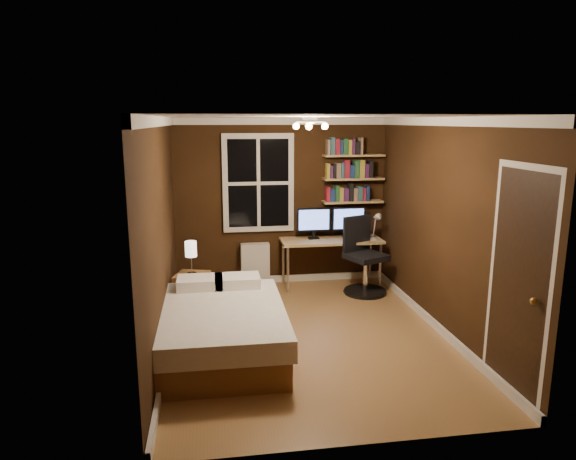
{
  "coord_description": "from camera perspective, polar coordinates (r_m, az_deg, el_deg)",
  "views": [
    {
      "loc": [
        -1.06,
        -5.51,
        2.45
      ],
      "look_at": [
        -0.15,
        0.45,
        1.17
      ],
      "focal_mm": 32.0,
      "sensor_mm": 36.0,
      "label": 1
    }
  ],
  "objects": [
    {
      "name": "wall_left",
      "position": [
        5.66,
        -13.95,
        -0.62
      ],
      "size": [
        0.04,
        4.2,
        2.5
      ],
      "primitive_type": "cube",
      "color": "black",
      "rests_on": "ground"
    },
    {
      "name": "nightstand",
      "position": [
        6.89,
        -10.55,
        -6.83
      ],
      "size": [
        0.5,
        0.5,
        0.51
      ],
      "primitive_type": "cube",
      "rotation": [
        0.0,
        0.0,
        -0.29
      ],
      "color": "brown",
      "rests_on": "ground"
    },
    {
      "name": "ceiling_fixture",
      "position": [
        5.51,
        2.46,
        11.45
      ],
      "size": [
        0.44,
        0.44,
        0.18
      ],
      "primitive_type": null,
      "color": "beige",
      "rests_on": "ceiling"
    },
    {
      "name": "bookshelf_lower",
      "position": [
        7.88,
        7.19,
        3.14
      ],
      "size": [
        0.92,
        0.22,
        0.03
      ],
      "primitive_type": "cube",
      "color": "tan",
      "rests_on": "wall_back"
    },
    {
      "name": "books_row_middle",
      "position": [
        7.82,
        7.28,
        6.61
      ],
      "size": [
        0.66,
        0.16,
        0.23
      ],
      "primitive_type": null,
      "color": "navy",
      "rests_on": "bookshelf_middle"
    },
    {
      "name": "office_chair",
      "position": [
        7.51,
        8.37,
        -3.69
      ],
      "size": [
        0.65,
        0.65,
        1.11
      ],
      "rotation": [
        0.0,
        0.0,
        0.41
      ],
      "color": "black",
      "rests_on": "ground"
    },
    {
      "name": "radiator",
      "position": [
        7.82,
        -3.67,
        -3.82
      ],
      "size": [
        0.43,
        0.15,
        0.65
      ],
      "primitive_type": "cube",
      "color": "silver",
      "rests_on": "ground"
    },
    {
      "name": "window",
      "position": [
        7.66,
        -3.32,
        5.22
      ],
      "size": [
        1.06,
        0.06,
        1.46
      ],
      "primitive_type": "cube",
      "color": "silver",
      "rests_on": "wall_back"
    },
    {
      "name": "ceiling",
      "position": [
        5.61,
        2.27,
        12.48
      ],
      "size": [
        3.2,
        4.2,
        0.02
      ],
      "primitive_type": "cube",
      "color": "white",
      "rests_on": "wall_back"
    },
    {
      "name": "monitor_left",
      "position": [
        7.68,
        2.88,
        0.74
      ],
      "size": [
        0.51,
        0.12,
        0.47
      ],
      "primitive_type": null,
      "color": "black",
      "rests_on": "desk"
    },
    {
      "name": "bed",
      "position": [
        5.65,
        -7.53,
        -10.78
      ],
      "size": [
        1.38,
        1.91,
        0.64
      ],
      "rotation": [
        0.0,
        0.0,
        -0.01
      ],
      "color": "brown",
      "rests_on": "ground"
    },
    {
      "name": "desk_lamp",
      "position": [
        7.69,
        9.77,
        0.47
      ],
      "size": [
        0.14,
        0.32,
        0.44
      ],
      "primitive_type": null,
      "color": "silver",
      "rests_on": "desk"
    },
    {
      "name": "monitor_right",
      "position": [
        7.81,
        6.73,
        0.85
      ],
      "size": [
        0.51,
        0.12,
        0.47
      ],
      "primitive_type": null,
      "color": "black",
      "rests_on": "desk"
    },
    {
      "name": "books_row_upper",
      "position": [
        7.8,
        7.35,
        9.17
      ],
      "size": [
        0.54,
        0.16,
        0.23
      ],
      "primitive_type": null,
      "color": "#245430",
      "rests_on": "bookshelf_upper"
    },
    {
      "name": "wall_back",
      "position": [
        7.78,
        -0.74,
        3.11
      ],
      "size": [
        3.2,
        0.04,
        2.5
      ],
      "primitive_type": "cube",
      "color": "black",
      "rests_on": "ground"
    },
    {
      "name": "door",
      "position": [
        4.97,
        24.12,
        -5.77
      ],
      "size": [
        0.03,
        0.82,
        2.05
      ],
      "primitive_type": null,
      "color": "black",
      "rests_on": "ground"
    },
    {
      "name": "bookshelf_upper",
      "position": [
        7.8,
        7.33,
        8.22
      ],
      "size": [
        0.92,
        0.22,
        0.03
      ],
      "primitive_type": "cube",
      "color": "tan",
      "rests_on": "wall_back"
    },
    {
      "name": "books_row_lower",
      "position": [
        7.86,
        7.21,
        4.07
      ],
      "size": [
        0.6,
        0.16,
        0.23
      ],
      "primitive_type": null,
      "color": "maroon",
      "rests_on": "bookshelf_lower"
    },
    {
      "name": "door_knob",
      "position": [
        4.72,
        25.64,
        -7.14
      ],
      "size": [
        0.06,
        0.06,
        0.06
      ],
      "primitive_type": "sphere",
      "color": "gold",
      "rests_on": "door"
    },
    {
      "name": "bookshelf_middle",
      "position": [
        7.84,
        7.26,
        5.67
      ],
      "size": [
        0.92,
        0.22,
        0.03
      ],
      "primitive_type": "cube",
      "color": "tan",
      "rests_on": "wall_back"
    },
    {
      "name": "wall_right",
      "position": [
        6.23,
        16.76,
        0.37
      ],
      "size": [
        0.04,
        4.2,
        2.5
      ],
      "primitive_type": "cube",
      "color": "black",
      "rests_on": "ground"
    },
    {
      "name": "bedside_lamp",
      "position": [
        6.75,
        -10.71,
        -3.05
      ],
      "size": [
        0.15,
        0.15,
        0.44
      ],
      "primitive_type": null,
      "color": "white",
      "rests_on": "nightstand"
    },
    {
      "name": "floor",
      "position": [
        6.12,
        2.07,
        -11.62
      ],
      "size": [
        4.2,
        4.2,
        0.0
      ],
      "primitive_type": "plane",
      "color": "olive",
      "rests_on": "ground"
    },
    {
      "name": "desk",
      "position": [
        7.73,
        4.83,
        -1.47
      ],
      "size": [
        1.51,
        0.57,
        0.72
      ],
      "color": "tan",
      "rests_on": "ground"
    }
  ]
}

